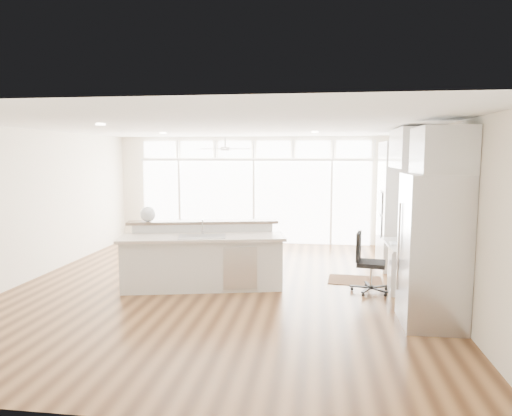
# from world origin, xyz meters

# --- Properties ---
(floor) EXTENTS (7.00, 8.00, 0.02)m
(floor) POSITION_xyz_m (0.00, 0.00, -0.01)
(floor) COLOR #4A2C16
(floor) RESTS_ON ground
(ceiling) EXTENTS (7.00, 8.00, 0.02)m
(ceiling) POSITION_xyz_m (0.00, 0.00, 2.70)
(ceiling) COLOR white
(ceiling) RESTS_ON wall_back
(wall_back) EXTENTS (7.00, 0.04, 2.70)m
(wall_back) POSITION_xyz_m (0.00, 4.00, 1.35)
(wall_back) COLOR white
(wall_back) RESTS_ON floor
(wall_front) EXTENTS (7.00, 0.04, 2.70)m
(wall_front) POSITION_xyz_m (0.00, -4.00, 1.35)
(wall_front) COLOR white
(wall_front) RESTS_ON floor
(wall_left) EXTENTS (0.04, 8.00, 2.70)m
(wall_left) POSITION_xyz_m (-3.50, 0.00, 1.35)
(wall_left) COLOR white
(wall_left) RESTS_ON floor
(wall_right) EXTENTS (0.04, 8.00, 2.70)m
(wall_right) POSITION_xyz_m (3.50, 0.00, 1.35)
(wall_right) COLOR white
(wall_right) RESTS_ON floor
(glass_wall) EXTENTS (5.80, 0.06, 2.08)m
(glass_wall) POSITION_xyz_m (0.00, 3.94, 1.05)
(glass_wall) COLOR white
(glass_wall) RESTS_ON wall_back
(transom_row) EXTENTS (5.90, 0.06, 0.40)m
(transom_row) POSITION_xyz_m (0.00, 3.94, 2.38)
(transom_row) COLOR white
(transom_row) RESTS_ON wall_back
(desk_window) EXTENTS (0.04, 0.85, 0.85)m
(desk_window) POSITION_xyz_m (3.46, 0.30, 1.55)
(desk_window) COLOR white
(desk_window) RESTS_ON wall_right
(ceiling_fan) EXTENTS (1.16, 1.16, 0.32)m
(ceiling_fan) POSITION_xyz_m (-0.50, 2.80, 2.48)
(ceiling_fan) COLOR silver
(ceiling_fan) RESTS_ON ceiling
(recessed_lights) EXTENTS (3.40, 3.00, 0.02)m
(recessed_lights) POSITION_xyz_m (0.00, 0.20, 2.68)
(recessed_lights) COLOR silver
(recessed_lights) RESTS_ON ceiling
(oven_cabinet) EXTENTS (0.64, 1.20, 2.50)m
(oven_cabinet) POSITION_xyz_m (3.17, 1.80, 1.25)
(oven_cabinet) COLOR silver
(oven_cabinet) RESTS_ON floor
(desk_nook) EXTENTS (0.72, 1.30, 0.76)m
(desk_nook) POSITION_xyz_m (3.13, 0.30, 0.38)
(desk_nook) COLOR silver
(desk_nook) RESTS_ON floor
(upper_cabinets) EXTENTS (0.64, 1.30, 0.64)m
(upper_cabinets) POSITION_xyz_m (3.17, 0.30, 2.35)
(upper_cabinets) COLOR silver
(upper_cabinets) RESTS_ON wall_right
(refrigerator) EXTENTS (0.76, 0.90, 2.00)m
(refrigerator) POSITION_xyz_m (3.11, -1.35, 1.00)
(refrigerator) COLOR #B5B6BB
(refrigerator) RESTS_ON floor
(fridge_cabinet) EXTENTS (0.64, 0.90, 0.60)m
(fridge_cabinet) POSITION_xyz_m (3.17, -1.35, 2.30)
(fridge_cabinet) COLOR silver
(fridge_cabinet) RESTS_ON wall_right
(framed_photos) EXTENTS (0.06, 0.22, 0.80)m
(framed_photos) POSITION_xyz_m (3.46, 0.92, 1.40)
(framed_photos) COLOR black
(framed_photos) RESTS_ON wall_right
(kitchen_island) EXTENTS (2.90, 1.59, 1.09)m
(kitchen_island) POSITION_xyz_m (-0.30, -0.14, 0.54)
(kitchen_island) COLOR silver
(kitchen_island) RESTS_ON floor
(rug) EXTENTS (0.98, 0.75, 0.01)m
(rug) POSITION_xyz_m (2.29, 0.66, 0.01)
(rug) COLOR #321C10
(rug) RESTS_ON floor
(office_chair) EXTENTS (0.58, 0.55, 0.98)m
(office_chair) POSITION_xyz_m (2.49, -0.00, 0.49)
(office_chair) COLOR black
(office_chair) RESTS_ON floor
(fishbowl) EXTENTS (0.28, 0.28, 0.26)m
(fishbowl) POSITION_xyz_m (-1.32, 0.05, 1.22)
(fishbowl) COLOR silver
(fishbowl) RESTS_ON kitchen_island
(monitor) EXTENTS (0.12, 0.44, 0.36)m
(monitor) POSITION_xyz_m (3.05, 0.30, 0.94)
(monitor) COLOR black
(monitor) RESTS_ON desk_nook
(keyboard) EXTENTS (0.12, 0.29, 0.01)m
(keyboard) POSITION_xyz_m (2.88, 0.30, 0.77)
(keyboard) COLOR white
(keyboard) RESTS_ON desk_nook
(potted_plant) EXTENTS (0.30, 0.33, 0.23)m
(potted_plant) POSITION_xyz_m (3.17, 1.80, 2.62)
(potted_plant) COLOR #2D5524
(potted_plant) RESTS_ON oven_cabinet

